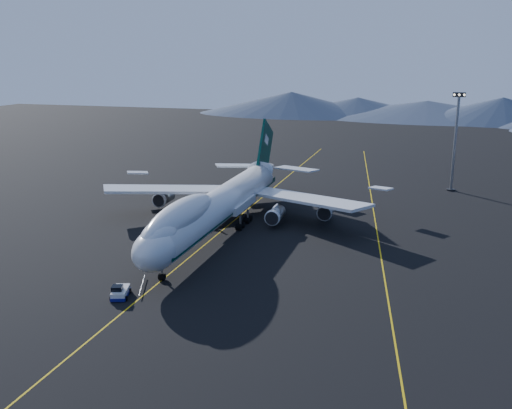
# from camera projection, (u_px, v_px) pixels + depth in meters

# --- Properties ---
(ground) EXTENTS (500.00, 500.00, 0.00)m
(ground) POSITION_uv_depth(u_px,v_px,m) (221.00, 232.00, 114.49)
(ground) COLOR black
(ground) RESTS_ON ground
(taxiway_line_main) EXTENTS (0.25, 220.00, 0.01)m
(taxiway_line_main) POSITION_uv_depth(u_px,v_px,m) (221.00, 232.00, 114.49)
(taxiway_line_main) COLOR gold
(taxiway_line_main) RESTS_ON ground
(taxiway_line_side) EXTENTS (28.08, 198.09, 0.01)m
(taxiway_line_side) POSITION_uv_depth(u_px,v_px,m) (377.00, 230.00, 115.31)
(taxiway_line_side) COLOR gold
(taxiway_line_side) RESTS_ON ground
(boeing_747) EXTENTS (59.62, 72.43, 19.37)m
(boeing_747) POSITION_uv_depth(u_px,v_px,m) (220.00, 204.00, 113.04)
(boeing_747) COLOR silver
(boeing_747) RESTS_ON ground
(pushback_tug) EXTENTS (3.44, 4.77, 1.88)m
(pushback_tug) POSITION_uv_depth(u_px,v_px,m) (121.00, 293.00, 83.64)
(pushback_tug) COLOR silver
(pushback_tug) RESTS_ON ground
(floodlight_mast) EXTENTS (3.13, 2.35, 25.34)m
(floodlight_mast) POSITION_uv_depth(u_px,v_px,m) (455.00, 142.00, 146.22)
(floodlight_mast) COLOR black
(floodlight_mast) RESTS_ON ground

